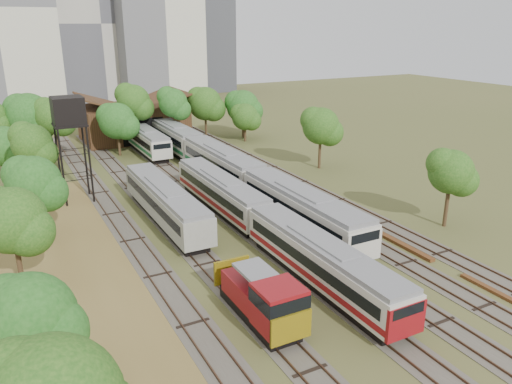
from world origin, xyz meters
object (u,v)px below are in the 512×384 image
railcar_green_set (222,165)px  water_tower (68,114)px  shunter_locomotive (265,301)px  railcar_red_set (263,222)px

railcar_green_set → water_tower: 17.95m
railcar_green_set → water_tower: water_tower is taller
railcar_green_set → shunter_locomotive: bearing=-109.3°
railcar_green_set → shunter_locomotive: size_ratio=6.43×
railcar_red_set → railcar_green_set: bearing=77.0°
railcar_red_set → shunter_locomotive: shunter_locomotive is taller
railcar_green_set → railcar_red_set: bearing=-103.0°
railcar_red_set → railcar_green_set: size_ratio=0.66×
water_tower → railcar_green_set: bearing=-4.4°
railcar_red_set → shunter_locomotive: 12.74m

